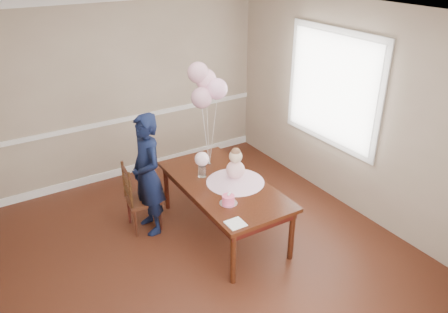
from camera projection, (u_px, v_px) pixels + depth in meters
floor at (207, 261)px, 4.99m from camera, size 4.50×5.00×0.00m
ceiling at (201, 17)px, 3.79m from camera, size 4.50×5.00×0.02m
wall_back at (119, 91)px, 6.29m from camera, size 4.50×0.02×2.70m
wall_right at (361, 114)px, 5.46m from camera, size 0.02×5.00×2.70m
chair_rail_trim at (122, 120)px, 6.48m from camera, size 4.50×0.02×0.07m
baseboard_trim at (128, 170)px, 6.85m from camera, size 4.50×0.02×0.12m
window_frame at (332, 88)px, 5.74m from camera, size 0.02×1.66×1.56m
window_blinds at (331, 88)px, 5.73m from camera, size 0.01×1.50×1.40m
dining_table_top at (223, 185)px, 5.23m from camera, size 0.96×1.86×0.05m
table_apron at (223, 190)px, 5.26m from camera, size 0.86×1.77×0.09m
table_leg_fl at (233, 258)px, 4.55m from camera, size 0.07×0.07×0.65m
table_leg_fr at (292, 235)px, 4.90m from camera, size 0.07×0.07×0.65m
table_leg_bl at (166, 187)px, 5.85m from camera, size 0.07×0.07×0.65m
table_leg_br at (216, 173)px, 6.21m from camera, size 0.07×0.07×0.65m
baby_skirt at (235, 178)px, 5.22m from camera, size 0.71×0.71×0.09m
baby_torso at (235, 170)px, 5.17m from camera, size 0.22×0.22×0.22m
baby_head at (236, 156)px, 5.09m from camera, size 0.16×0.16×0.16m
baby_hair at (236, 152)px, 5.07m from camera, size 0.11×0.11×0.11m
cake_platter at (228, 203)px, 4.81m from camera, size 0.21×0.21×0.01m
birthday_cake at (228, 199)px, 4.79m from camera, size 0.14×0.14×0.09m
cake_flower_a at (228, 195)px, 4.76m from camera, size 0.03×0.03×0.03m
cake_flower_b at (230, 193)px, 4.79m from camera, size 0.03×0.03×0.03m
rose_vase_near at (202, 171)px, 5.33m from camera, size 0.09×0.09×0.15m
roses_near at (202, 159)px, 5.26m from camera, size 0.18×0.18×0.18m
napkin at (236, 224)px, 4.46m from camera, size 0.19×0.19×0.01m
balloon_weight at (210, 164)px, 5.64m from camera, size 0.04×0.04×0.02m
balloon_a at (202, 98)px, 5.19m from camera, size 0.26×0.26×0.26m
balloon_b at (217, 89)px, 5.20m from camera, size 0.26×0.26×0.26m
balloon_c at (206, 79)px, 5.23m from camera, size 0.26×0.26×0.26m
balloon_d at (198, 73)px, 5.17m from camera, size 0.26×0.26×0.26m
balloon_ribbon_a at (206, 137)px, 5.45m from camera, size 0.08×0.01×0.77m
balloon_ribbon_b at (213, 133)px, 5.45m from camera, size 0.09×0.05×0.86m
balloon_ribbon_c at (208, 128)px, 5.47m from camera, size 0.02×0.09×0.95m
balloon_ribbon_d at (204, 125)px, 5.43m from camera, size 0.07×0.10×1.04m
dining_chair_seat at (143, 199)px, 5.44m from camera, size 0.43×0.43×0.04m
chair_leg_fl at (136, 223)px, 5.34m from camera, size 0.04×0.04×0.38m
chair_leg_fr at (160, 217)px, 5.46m from camera, size 0.04×0.04×0.38m
chair_leg_bl at (129, 210)px, 5.60m from camera, size 0.04×0.04×0.38m
chair_leg_br at (153, 204)px, 5.72m from camera, size 0.04×0.04×0.38m
chair_back_post_l at (131, 191)px, 5.13m from camera, size 0.04×0.04×0.49m
chair_back_post_r at (124, 179)px, 5.38m from camera, size 0.04×0.04×0.49m
chair_slat_low at (128, 192)px, 5.30m from camera, size 0.06×0.35×0.04m
chair_slat_mid at (127, 182)px, 5.24m from camera, size 0.06×0.35×0.04m
chair_slat_top at (126, 172)px, 5.18m from camera, size 0.06×0.35×0.04m
woman at (147, 175)px, 5.23m from camera, size 0.37×0.56×1.54m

